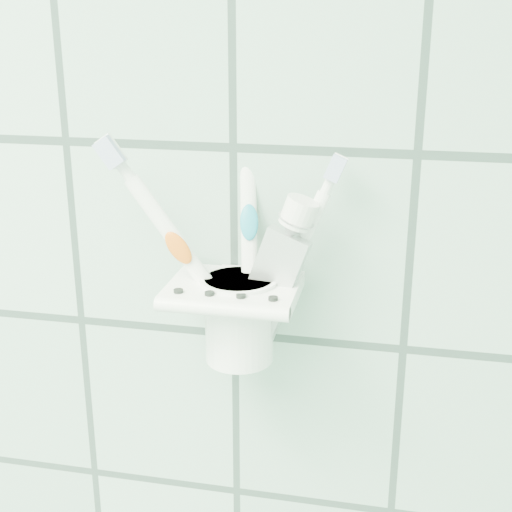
{
  "coord_description": "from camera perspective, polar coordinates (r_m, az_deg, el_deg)",
  "views": [
    {
      "loc": [
        0.77,
        0.6,
        1.54
      ],
      "look_at": [
        0.67,
        1.1,
        1.37
      ],
      "focal_mm": 50.0,
      "sensor_mm": 36.0,
      "label": 1
    }
  ],
  "objects": [
    {
      "name": "holder_bracket",
      "position": [
        0.61,
        -1.76,
        -2.83
      ],
      "size": [
        0.11,
        0.1,
        0.03
      ],
      "color": "white",
      "rests_on": "wall_back"
    },
    {
      "name": "toothbrush_orange",
      "position": [
        0.6,
        -0.42,
        0.53
      ],
      "size": [
        0.07,
        0.03,
        0.19
      ],
      "rotation": [
        -0.13,
        0.39,
        -0.05
      ],
      "color": "white",
      "rests_on": "cup"
    },
    {
      "name": "cup",
      "position": [
        0.62,
        -1.36,
        -4.74
      ],
      "size": [
        0.07,
        0.07,
        0.08
      ],
      "color": "white",
      "rests_on": "holder_bracket"
    },
    {
      "name": "toothbrush_pink",
      "position": [
        0.59,
        -0.14,
        2.19
      ],
      "size": [
        0.12,
        0.03,
        0.21
      ],
      "rotation": [
        -0.06,
        -0.6,
        0.2
      ],
      "color": "white",
      "rests_on": "cup"
    },
    {
      "name": "toothpaste_tube",
      "position": [
        0.61,
        -0.79,
        -0.19
      ],
      "size": [
        0.07,
        0.04,
        0.16
      ],
      "rotation": [
        -0.05,
        0.34,
        -0.17
      ],
      "color": "silver",
      "rests_on": "cup"
    },
    {
      "name": "toothbrush_blue",
      "position": [
        0.59,
        -0.44,
        2.04
      ],
      "size": [
        0.03,
        0.08,
        0.22
      ],
      "rotation": [
        -0.35,
        0.0,
        0.26
      ],
      "color": "white",
      "rests_on": "cup"
    }
  ]
}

